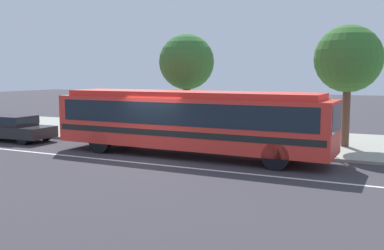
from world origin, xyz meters
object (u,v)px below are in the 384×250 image
pedestrian_walking_along_curb (180,120)px  bus_stop_sign (331,118)px  pedestrian_waiting_near_sign (269,124)px  street_tree_near_stop (187,63)px  transit_bus (189,119)px  street_tree_mid_block (348,59)px  pedestrian_standing_by_tree (315,127)px  sedan_behind_bus (12,127)px

pedestrian_walking_along_curb → bus_stop_sign: size_ratio=0.73×
pedestrian_waiting_near_sign → street_tree_near_stop: 5.12m
transit_bus → street_tree_mid_block: (5.63, 4.61, 2.46)m
transit_bus → pedestrian_waiting_near_sign: transit_bus is taller
street_tree_near_stop → pedestrian_walking_along_curb: bearing=-114.0°
pedestrian_standing_by_tree → pedestrian_waiting_near_sign: bearing=170.5°
pedestrian_standing_by_tree → street_tree_near_stop: street_tree_near_stop is taller
pedestrian_walking_along_curb → pedestrian_standing_by_tree: (6.58, -0.22, 0.01)m
transit_bus → street_tree_near_stop: size_ratio=2.25×
pedestrian_walking_along_curb → bus_stop_sign: bearing=-7.4°
street_tree_mid_block → sedan_behind_bus: bearing=-163.4°
sedan_behind_bus → bus_stop_sign: bus_stop_sign is taller
street_tree_near_stop → street_tree_mid_block: bearing=8.7°
pedestrian_standing_by_tree → street_tree_mid_block: size_ratio=0.32×
pedestrian_walking_along_curb → street_tree_near_stop: street_tree_near_stop is taller
transit_bus → sedan_behind_bus: size_ratio=2.74×
transit_bus → pedestrian_walking_along_curb: size_ratio=6.89×
pedestrian_waiting_near_sign → street_tree_mid_block: street_tree_mid_block is taller
transit_bus → pedestrian_walking_along_curb: bearing=123.3°
pedestrian_waiting_near_sign → pedestrian_walking_along_curb: 4.48m
sedan_behind_bus → pedestrian_waiting_near_sign: size_ratio=2.45×
bus_stop_sign → street_tree_near_stop: bearing=169.1°
bus_stop_sign → transit_bus: bearing=-158.4°
pedestrian_waiting_near_sign → street_tree_near_stop: (-4.29, 0.29, 2.78)m
transit_bus → bus_stop_sign: transit_bus is taller
transit_bus → pedestrian_waiting_near_sign: 4.06m
pedestrian_waiting_near_sign → sedan_behind_bus: bearing=-165.4°
pedestrian_standing_by_tree → transit_bus: bearing=-148.2°
pedestrian_waiting_near_sign → bus_stop_sign: bearing=-20.8°
street_tree_mid_block → transit_bus: bearing=-140.7°
sedan_behind_bus → street_tree_mid_block: 16.61m
street_tree_mid_block → pedestrian_standing_by_tree: bearing=-120.6°
pedestrian_waiting_near_sign → pedestrian_standing_by_tree: bearing=-9.5°
pedestrian_waiting_near_sign → pedestrian_walking_along_curb: pedestrian_waiting_near_sign is taller
sedan_behind_bus → pedestrian_waiting_near_sign: pedestrian_waiting_near_sign is taller
bus_stop_sign → street_tree_mid_block: (0.31, 2.51, 2.40)m
bus_stop_sign → street_tree_near_stop: size_ratio=0.45×
transit_bus → street_tree_near_stop: street_tree_near_stop is taller
pedestrian_waiting_near_sign → pedestrian_standing_by_tree: (2.09, -0.35, -0.02)m
pedestrian_waiting_near_sign → bus_stop_sign: bus_stop_sign is taller
sedan_behind_bus → street_tree_mid_block: size_ratio=0.79×
sedan_behind_bus → pedestrian_walking_along_curb: bearing=21.3°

